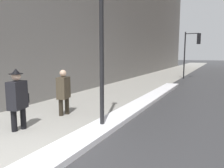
% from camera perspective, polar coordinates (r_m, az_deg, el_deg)
% --- Properties ---
extents(ground_plane, '(160.00, 160.00, 0.00)m').
position_cam_1_polar(ground_plane, '(4.96, -17.81, -18.22)').
color(ground_plane, '#38383A').
extents(sidewalk_slab, '(4.00, 80.00, 0.01)m').
position_cam_1_polar(sidewalk_slab, '(18.98, 10.68, 1.21)').
color(sidewalk_slab, '#9E9B93').
rests_on(sidewalk_slab, ground).
extents(snow_bank_curb, '(0.79, 12.95, 0.15)m').
position_cam_1_polar(snow_bank_curb, '(9.39, 7.73, -5.01)').
color(snow_bank_curb, white).
rests_on(snow_bank_curb, ground).
extents(lamp_post, '(0.28, 0.28, 5.64)m').
position_cam_1_polar(lamp_post, '(6.21, -2.79, 18.74)').
color(lamp_post, black).
rests_on(lamp_post, ground).
extents(traffic_light_near, '(1.31, 0.32, 4.04)m').
position_cam_1_polar(traffic_light_near, '(20.24, 20.41, 9.53)').
color(traffic_light_near, black).
rests_on(traffic_light_near, ground).
extents(pedestrian_in_fedora, '(0.44, 0.78, 1.76)m').
position_cam_1_polar(pedestrian_in_fedora, '(6.63, -23.43, -3.19)').
color(pedestrian_in_fedora, black).
rests_on(pedestrian_in_fedora, ground).
extents(pedestrian_trailing, '(0.42, 0.58, 1.61)m').
position_cam_1_polar(pedestrian_trailing, '(7.81, -12.55, -1.61)').
color(pedestrian_trailing, '#2A241B').
rests_on(pedestrian_trailing, ground).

